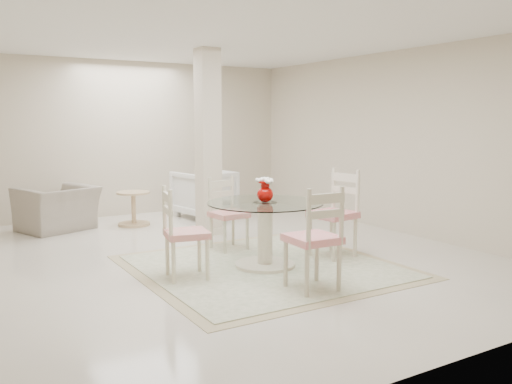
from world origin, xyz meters
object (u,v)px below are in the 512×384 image
recliner_taupe (57,209)px  dining_table (265,234)px  dining_chair_north (226,208)px  red_vase (265,190)px  dining_chair_south (317,231)px  armchair_white (204,193)px  dining_chair_east (337,206)px  side_table (134,210)px  column (208,143)px  dining_chair_west (180,227)px

recliner_taupe → dining_table: bearing=93.7°
dining_chair_north → red_vase: bearing=-96.2°
dining_table → red_vase: 0.51m
dining_chair_south → armchair_white: (0.88, 4.36, -0.20)m
recliner_taupe → armchair_white: size_ratio=1.15×
red_vase → recliner_taupe: red_vase is taller
dining_chair_south → dining_table: bearing=-90.2°
dining_chair_east → side_table: bearing=-163.9°
dining_table → armchair_white: 3.44m
column → recliner_taupe: bearing=143.8°
dining_chair_north → recliner_taupe: 2.92m
dining_chair_east → dining_chair_north: bearing=-145.6°
red_vase → side_table: size_ratio=0.52×
dining_chair_east → armchair_white: bearing=174.4°
armchair_white → dining_chair_south: bearing=69.5°
recliner_taupe → side_table: bearing=147.6°
side_table → dining_chair_west: bearing=-99.6°
armchair_white → side_table: bearing=-3.3°
recliner_taupe → dining_chair_east: bearing=105.8°
dining_chair_north → armchair_white: bearing=67.1°
recliner_taupe → armchair_white: bearing=156.6°
dining_chair_east → side_table: 3.59m
dining_chair_west → red_vase: bearing=-81.8°
red_vase → side_table: (-0.48, 3.20, -0.65)m
dining_table → recliner_taupe: (-1.61, 3.42, -0.05)m
recliner_taupe → armchair_white: armchair_white is taller
dining_chair_east → recliner_taupe: size_ratio=1.15×
column → side_table: bearing=123.3°
dining_chair_east → dining_chair_north: dining_chair_east is taller
recliner_taupe → side_table: recliner_taupe is taller
column → dining_chair_north: size_ratio=2.60×
dining_chair_east → column: bearing=-169.2°
column → dining_table: (-0.28, -2.04, -0.96)m
dining_chair_south → dining_chair_north: bearing=-90.0°
recliner_taupe → dining_chair_south: bearing=87.9°
red_vase → dining_table: bearing=161.6°
dining_chair_north → recliner_taupe: dining_chair_north is taller
red_vase → side_table: 3.30m
dining_table → dining_chair_south: 1.05m
dining_chair_south → side_table: (-0.44, 4.23, -0.36)m
recliner_taupe → armchair_white: 2.44m
dining_table → dining_chair_east: 1.05m
column → side_table: 1.78m
dining_chair_east → dining_chair_north: size_ratio=1.15×
column → armchair_white: column is taller
column → dining_chair_east: (0.74, -2.07, -0.72)m
dining_table → dining_chair_west: (-1.02, 0.06, 0.19)m
dining_chair_west → recliner_taupe: dining_chair_west is taller
dining_table → dining_chair_east: size_ratio=1.10×
dining_chair_north → dining_chair_west: (-1.06, -0.96, 0.02)m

